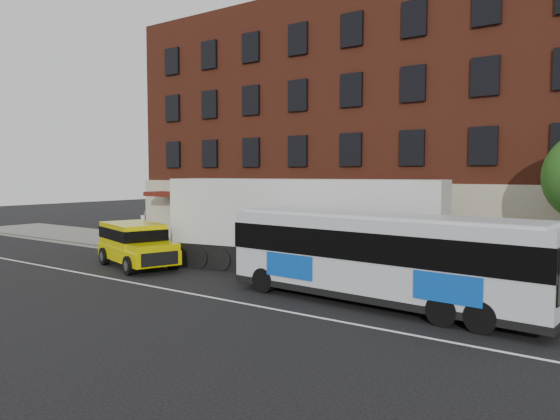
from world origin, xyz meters
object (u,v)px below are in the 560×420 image
Objects in this scene: city_bus at (381,255)px; yellow_suv at (135,242)px; sign_pole at (144,229)px; shipping_container at (301,226)px.

yellow_suv is (-13.34, -0.02, -0.55)m from city_bus.
city_bus is at bearing 0.08° from yellow_suv.
sign_pole is 0.21× the size of city_bus.
sign_pole is at bearing 169.61° from city_bus.
shipping_container is at bearing 25.96° from yellow_suv.
city_bus is 13.35m from yellow_suv.
city_bus is 6.88m from shipping_container.
shipping_container is (10.45, 0.65, 0.72)m from sign_pole.
yellow_suv is (2.94, -3.00, -0.21)m from sign_pole.
city_bus is at bearing -10.39° from sign_pole.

